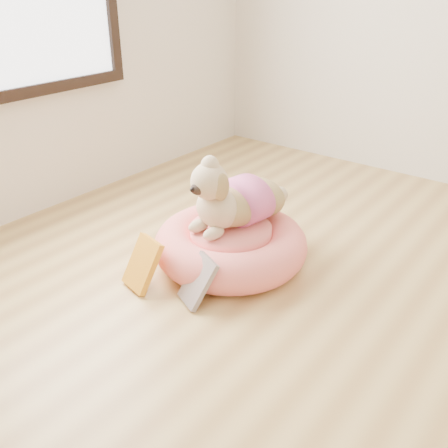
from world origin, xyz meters
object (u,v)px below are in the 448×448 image
Objects in this scene: pet_bed at (231,244)px; book_yellow at (143,264)px; dog at (234,187)px; book_white at (198,281)px.

book_yellow reaches higher than pet_bed.
dog is at bearing 81.32° from book_yellow.
pet_bed is at bearing 78.72° from book_yellow.
pet_bed is 1.42× the size of dog.
dog is at bearing 128.45° from book_white.
book_yellow is at bearing -143.70° from book_white.
book_yellow is at bearing -113.67° from pet_bed.
book_white is (0.10, -0.37, -0.27)m from dog.
dog is (-0.01, 0.03, 0.28)m from pet_bed.
book_yellow reaches higher than book_white.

